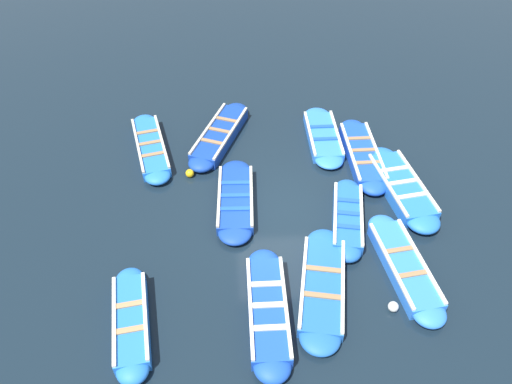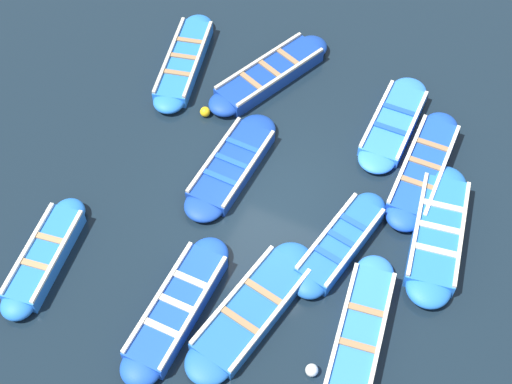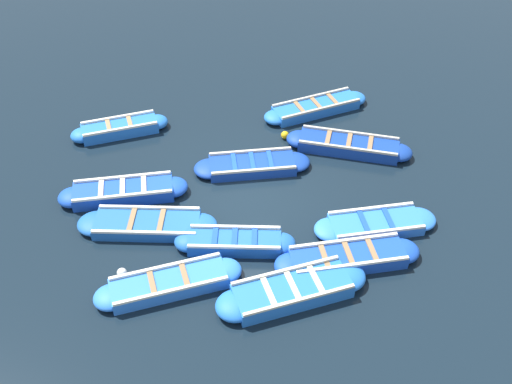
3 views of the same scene
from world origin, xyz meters
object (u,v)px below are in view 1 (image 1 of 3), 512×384
Objects in this scene: boat_near_quay at (322,286)px; boat_end_of_row at (323,136)px; boat_broadside at (347,218)px; boat_drifting at (235,200)px; boat_bow_out at (401,187)px; boat_tucked at (362,155)px; buoy_yellow_far at (190,173)px; boat_centre at (151,147)px; boat_outer_left at (404,266)px; boat_outer_right at (220,135)px; boat_alongside at (131,322)px; boat_stern_in at (268,310)px; buoy_orange_near at (393,307)px.

boat_near_quay is 6.11m from boat_end_of_row.
boat_broadside is 3.21m from boat_drifting.
boat_near_quay is 2.46m from boat_broadside.
boat_bow_out reaches higher than boat_end_of_row.
boat_tucked is (1.09, -1.07, 0.04)m from boat_end_of_row.
boat_tucked reaches higher than buoy_yellow_far.
boat_centre is at bearing 162.71° from boat_bow_out.
boat_outer_right is at bearing 128.82° from boat_outer_left.
boat_drifting is (-3.08, 0.93, -0.03)m from boat_broadside.
buoy_yellow_far is at bearing 78.07° from boat_alongside.
boat_drifting is at bearing 99.95° from boat_stern_in.
boat_alongside reaches higher than boat_end_of_row.
boat_broadside is at bearing -26.19° from buoy_yellow_far.
boat_outer_left is at bearing -57.57° from boat_broadside.
boat_tucked is (0.99, 2.74, 0.00)m from boat_broadside.
boat_outer_left is (0.12, -4.49, -0.01)m from boat_tucked.
boat_near_quay is at bearing -98.81° from boat_end_of_row.
boat_broadside is (1.04, 2.23, 0.03)m from boat_near_quay.
boat_tucked is 5.47m from buoy_yellow_far.
boat_outer_right reaches higher than boat_tucked.
boat_alongside reaches higher than boat_drifting.
boat_tucked is at bearing 41.30° from boat_alongside.
boat_near_quay is at bearing 157.58° from buoy_orange_near.
boat_drifting is 4.15m from boat_end_of_row.
boat_broadside is at bearing -109.87° from boat_tucked.
boat_alongside is at bearing -88.07° from boat_centre.
boat_broadside is 12.75× the size of buoy_orange_near.
boat_stern_in is at bearing -68.06° from buoy_yellow_far.
buoy_yellow_far is (-0.92, -1.83, -0.06)m from boat_outer_right.
buoy_orange_near is 0.99× the size of buoy_yellow_far.
boat_outer_right reaches higher than boat_near_quay.
boat_drifting is 0.92× the size of boat_centre.
boat_bow_out is at bearing -17.29° from boat_centre.
boat_drifting is 0.91× the size of boat_bow_out.
boat_broadside is at bearing 49.87° from boat_stern_in.
boat_outer_right is 15.51× the size of buoy_orange_near.
boat_end_of_row is at bearing 70.89° from boat_stern_in.
boat_tucked is 4.49m from boat_outer_left.
boat_outer_right reaches higher than boat_broadside.
boat_bow_out is (2.85, 3.38, 0.05)m from boat_near_quay.
boat_outer_right is 1.23× the size of boat_alongside.
boat_centre is at bearing 134.67° from buoy_orange_near.
boat_centre is at bearing 148.72° from boat_broadside.
boat_tucked is (4.51, -1.28, -0.01)m from boat_outer_right.
boat_broadside reaches higher than boat_centre.
buoy_yellow_far is at bearing -174.23° from boat_tucked.
boat_drifting is 5.26m from buoy_orange_near.
boat_bow_out reaches higher than boat_tucked.
boat_centre is at bearing 129.51° from boat_near_quay.
boat_centre is at bearing -176.87° from boat_end_of_row.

